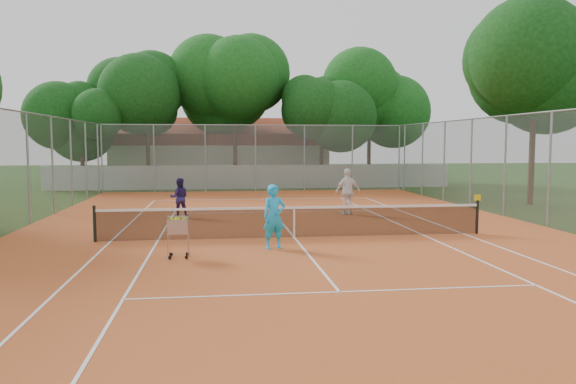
{
  "coord_description": "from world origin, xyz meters",
  "views": [
    {
      "loc": [
        -2.37,
        -16.94,
        2.93
      ],
      "look_at": [
        0.0,
        1.5,
        1.3
      ],
      "focal_mm": 35.0,
      "sensor_mm": 36.0,
      "label": 1
    }
  ],
  "objects": [
    {
      "name": "clubhouse",
      "position": [
        -2.0,
        29.0,
        2.2
      ],
      "size": [
        16.4,
        9.0,
        4.4
      ],
      "primitive_type": "cube",
      "color": "beige",
      "rests_on": "ground"
    },
    {
      "name": "tropical_trees",
      "position": [
        0.0,
        22.0,
        5.0
      ],
      "size": [
        29.0,
        19.0,
        10.0
      ],
      "primitive_type": "cube",
      "color": "#0D3510",
      "rests_on": "ground"
    },
    {
      "name": "player_far_left",
      "position": [
        -3.82,
        5.37,
        0.79
      ],
      "size": [
        0.78,
        0.62,
        1.54
      ],
      "primitive_type": "imported",
      "rotation": [
        0.0,
        0.0,
        3.19
      ],
      "color": "#241B51",
      "rests_on": "court_pad"
    },
    {
      "name": "court_pad",
      "position": [
        0.0,
        0.0,
        0.01
      ],
      "size": [
        18.0,
        34.0,
        0.02
      ],
      "primitive_type": "cube",
      "color": "#BE5625",
      "rests_on": "ground"
    },
    {
      "name": "ball_hopper",
      "position": [
        -3.33,
        -2.7,
        0.58
      ],
      "size": [
        0.67,
        0.67,
        1.12
      ],
      "primitive_type": "cube",
      "rotation": [
        0.0,
        0.0,
        -0.3
      ],
      "color": "#ADACB3",
      "rests_on": "court_pad"
    },
    {
      "name": "tennis_net",
      "position": [
        0.0,
        0.0,
        0.51
      ],
      "size": [
        11.88,
        0.1,
        0.98
      ],
      "primitive_type": "cube",
      "color": "black",
      "rests_on": "court_pad"
    },
    {
      "name": "ground",
      "position": [
        0.0,
        0.0,
        0.0
      ],
      "size": [
        120.0,
        120.0,
        0.0
      ],
      "primitive_type": "plane",
      "color": "#16390F",
      "rests_on": "ground"
    },
    {
      "name": "boundary_wall",
      "position": [
        0.0,
        19.0,
        0.75
      ],
      "size": [
        26.0,
        0.3,
        1.5
      ],
      "primitive_type": "cube",
      "color": "silver",
      "rests_on": "ground"
    },
    {
      "name": "player_near",
      "position": [
        -0.8,
        -1.69,
        0.91
      ],
      "size": [
        0.74,
        0.58,
        1.77
      ],
      "primitive_type": "imported",
      "rotation": [
        0.0,
        0.0,
        0.27
      ],
      "color": "#1CAEF0",
      "rests_on": "court_pad"
    },
    {
      "name": "player_far_right",
      "position": [
        2.94,
        5.29,
        0.96
      ],
      "size": [
        1.18,
        0.71,
        1.88
      ],
      "primitive_type": "imported",
      "rotation": [
        0.0,
        0.0,
        3.39
      ],
      "color": "white",
      "rests_on": "court_pad"
    },
    {
      "name": "perimeter_fence",
      "position": [
        0.0,
        0.0,
        2.0
      ],
      "size": [
        18.0,
        34.0,
        4.0
      ],
      "primitive_type": "cube",
      "color": "slate",
      "rests_on": "ground"
    },
    {
      "name": "court_lines",
      "position": [
        0.0,
        0.0,
        0.02
      ],
      "size": [
        10.98,
        23.78,
        0.01
      ],
      "primitive_type": "cube",
      "color": "white",
      "rests_on": "court_pad"
    }
  ]
}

